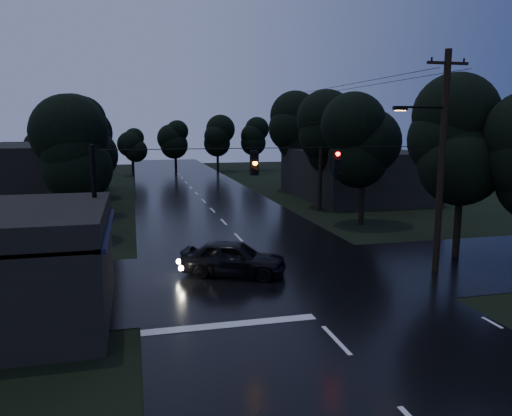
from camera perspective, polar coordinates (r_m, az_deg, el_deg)
name	(u,v)px	position (r m, az deg, el deg)	size (l,w,h in m)	color
main_road	(212,210)	(39.85, -4.99, -0.28)	(12.00, 120.00, 0.02)	black
cross_street	(275,276)	(22.69, 2.17, -7.80)	(60.00, 9.00, 0.02)	black
building_far_right	(354,174)	(47.48, 11.15, 3.83)	(10.00, 14.00, 4.40)	black
building_far_left	(43,172)	(49.64, -23.14, 3.83)	(10.00, 16.00, 5.00)	black
utility_pole_main	(440,158)	(23.98, 20.30, 5.36)	(3.50, 0.30, 10.00)	black
utility_pole_far	(321,162)	(39.60, 7.38, 5.27)	(2.00, 0.30, 7.50)	black
anchor_pole_left	(96,223)	(20.21, -17.83, -1.64)	(0.18, 0.18, 6.00)	black
span_signals	(295,161)	(20.92, 4.50, 5.36)	(15.00, 0.37, 1.12)	black
tree_corner_near	(463,140)	(27.08, 22.59, 7.19)	(4.48, 4.48, 9.44)	black
tree_left_a	(80,151)	(30.99, -19.50, 6.18)	(3.92, 3.92, 8.26)	black
tree_left_b	(82,140)	(38.99, -19.31, 7.31)	(4.20, 4.20, 8.85)	black
tree_left_c	(85,133)	(48.99, -18.98, 8.11)	(4.48, 4.48, 9.44)	black
tree_right_a	(364,142)	(34.30, 12.20, 7.40)	(4.20, 4.20, 8.85)	black
tree_right_b	(327,134)	(41.84, 8.12, 8.38)	(4.48, 4.48, 9.44)	black
tree_right_c	(296,128)	(51.44, 4.55, 9.05)	(4.76, 4.76, 10.03)	black
car	(233,258)	(22.63, -2.62, -5.72)	(1.90, 4.73, 1.61)	black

